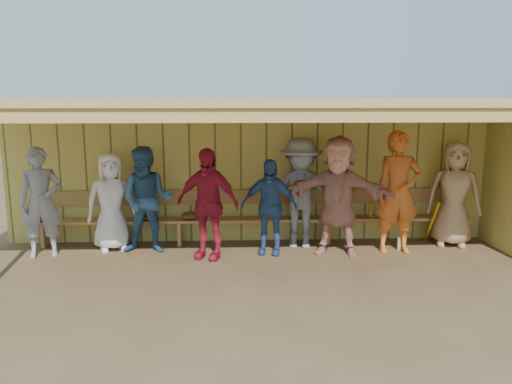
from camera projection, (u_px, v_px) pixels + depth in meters
ground at (257, 263)px, 7.71m from camera, size 90.00×90.00×0.00m
player_a at (41, 202)px, 7.89m from camera, size 0.73×0.58×1.77m
player_b at (111, 202)px, 8.25m from camera, size 0.94×0.78×1.64m
player_c at (147, 200)px, 8.10m from camera, size 0.89×0.71×1.75m
player_d at (207, 204)px, 7.81m from camera, size 1.12×0.77×1.76m
player_e at (301, 193)px, 8.37m from camera, size 1.29×0.86×1.87m
player_f at (338, 196)px, 8.01m from camera, size 1.88×1.06×1.93m
player_g at (398, 193)px, 8.09m from camera, size 0.73×0.49×2.00m
player_h at (454, 194)px, 8.49m from camera, size 1.01×0.81×1.80m
player_extra at (269, 207)px, 8.06m from camera, size 0.98×0.57×1.56m
dugout_structure at (279, 149)px, 8.09m from camera, size 8.80×3.20×2.50m
bench at (254, 213)px, 8.71m from camera, size 7.60×0.34×0.93m
dugout_equipment at (183, 218)px, 8.54m from camera, size 7.49×0.62×0.80m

